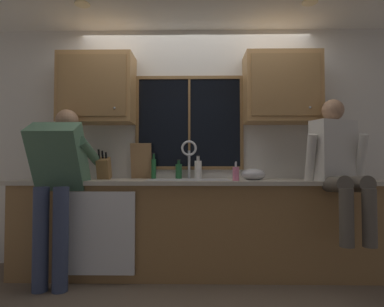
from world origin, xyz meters
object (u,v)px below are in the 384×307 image
person_sitting_on_counter (338,161)px  bottle_tall_clear (198,169)px  knife_block (104,169)px  bottle_amber_small (179,171)px  soap_dispenser (236,173)px  bottle_green_glass (154,168)px  person_standing (58,175)px  cutting_board (141,161)px  mixing_bowl (253,174)px

person_sitting_on_counter → bottle_tall_clear: person_sitting_on_counter is taller
knife_block → bottle_amber_small: knife_block is taller
soap_dispenser → bottle_green_glass: size_ratio=0.66×
knife_block → bottle_amber_small: size_ratio=1.57×
person_standing → bottle_amber_small: size_ratio=7.80×
person_sitting_on_counter → knife_block: (-2.22, 0.33, -0.08)m
cutting_board → bottle_tall_clear: 0.61m
person_sitting_on_counter → cutting_board: person_sitting_on_counter is taller
person_sitting_on_counter → mixing_bowl: size_ratio=5.40×
person_sitting_on_counter → bottle_tall_clear: (-1.26, 0.44, -0.08)m
cutting_board → bottle_green_glass: bearing=-15.1°
soap_dispenser → bottle_amber_small: (-0.55, 0.38, 0.02)m
cutting_board → soap_dispenser: size_ratio=2.12×
mixing_bowl → bottle_tall_clear: size_ratio=0.94×
soap_dispenser → bottle_amber_small: 0.67m
knife_block → mixing_bowl: bearing=-3.8°
mixing_bowl → bottle_green_glass: (-1.00, 0.22, 0.06)m
mixing_bowl → bottle_amber_small: (-0.74, 0.23, 0.03)m
soap_dispenser → bottle_tall_clear: (-0.35, 0.37, 0.03)m
person_standing → knife_block: person_standing is taller
cutting_board → bottle_tall_clear: (0.60, -0.04, -0.08)m
soap_dispenser → bottle_amber_small: bottle_amber_small is taller
soap_dispenser → knife_block: bearing=169.0°
mixing_bowl → bottle_green_glass: bearing=167.8°
person_standing → mixing_bowl: (1.79, 0.29, -0.00)m
bottle_tall_clear → bottle_amber_small: size_ratio=1.21×
cutting_board → mixing_bowl: cutting_board is taller
soap_dispenser → bottle_tall_clear: 0.51m
knife_block → mixing_bowl: 1.50m
person_standing → knife_block: 0.50m
person_sitting_on_counter → bottle_tall_clear: bearing=160.7°
person_standing → bottle_amber_small: (1.05, 0.53, 0.03)m
person_standing → person_sitting_on_counter: size_ratio=1.27×
person_sitting_on_counter → bottle_amber_small: bearing=162.6°
bottle_amber_small → person_sitting_on_counter: bearing=-17.4°
mixing_bowl → bottle_green_glass: 1.03m
bottle_green_glass → knife_block: bearing=-166.7°
cutting_board → bottle_amber_small: bearing=-3.1°
person_sitting_on_counter → bottle_amber_small: size_ratio=6.16×
cutting_board → mixing_bowl: size_ratio=1.63×
mixing_bowl → soap_dispenser: soap_dispenser is taller
person_sitting_on_counter → cutting_board: 1.93m
cutting_board → mixing_bowl: 1.18m
mixing_bowl → bottle_green_glass: size_ratio=0.86×
bottle_green_glass → bottle_tall_clear: bottle_green_glass is taller
knife_block → person_standing: bearing=-127.0°
knife_block → cutting_board: cutting_board is taller
person_sitting_on_counter → knife_block: person_sitting_on_counter is taller
person_sitting_on_counter → cutting_board: (-1.87, 0.48, 0.00)m
person_standing → soap_dispenser: person_standing is taller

